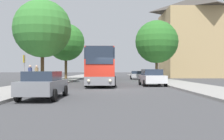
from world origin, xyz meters
TOP-DOWN VIEW (x-y plane):
  - ground_plane at (0.00, 0.00)m, footprint 300.00×300.00m
  - sidewalk_left at (-7.00, 0.00)m, footprint 4.00×120.00m
  - sidewalk_right at (7.00, 0.00)m, footprint 4.00×120.00m
  - building_right_background at (18.34, 32.81)m, footprint 15.15×11.76m
  - bus_front at (-1.15, 6.24)m, footprint 2.86×12.00m
  - bus_middle at (-1.21, 20.61)m, footprint 3.02×10.83m
  - bus_rear at (-0.82, 35.37)m, footprint 2.77×11.74m
  - parked_car_left_curb at (-3.70, -6.58)m, footprint 1.99×4.45m
  - parked_car_right_near at (3.82, 4.66)m, footprint 2.27×4.23m
  - parked_car_right_far at (4.17, 22.83)m, footprint 2.12×4.26m
  - bus_stop_sign at (-7.06, 0.55)m, footprint 0.08×0.45m
  - pedestrian_waiting_near at (-7.51, 3.60)m, footprint 0.36×0.36m
  - pedestrian_waiting_far at (-7.37, 5.20)m, footprint 0.36×0.36m
  - tree_left_near at (-6.90, 19.45)m, footprint 5.66×5.66m
  - tree_left_far at (-8.01, 9.91)m, footprint 6.66×6.66m
  - tree_right_near at (6.62, 17.77)m, footprint 6.24×6.24m

SIDE VIEW (x-z plane):
  - ground_plane at x=0.00m, z-range 0.00..0.00m
  - sidewalk_left at x=-7.00m, z-range 0.00..0.15m
  - sidewalk_right at x=7.00m, z-range 0.00..0.15m
  - parked_car_right_far at x=4.17m, z-range 0.04..1.40m
  - parked_car_left_curb at x=-3.70m, z-range 0.04..1.48m
  - parked_car_right_near at x=3.82m, z-range 0.02..1.61m
  - pedestrian_waiting_near at x=-7.51m, z-range 0.16..1.98m
  - pedestrian_waiting_far at x=-7.37m, z-range 0.16..1.99m
  - bus_middle at x=-1.21m, z-range 0.12..3.35m
  - bus_stop_sign at x=-7.06m, z-range 0.46..3.05m
  - bus_front at x=-1.15m, z-range 0.12..3.57m
  - bus_rear at x=-0.82m, z-range 0.12..3.62m
  - tree_right_near at x=6.62m, z-range 1.33..9.93m
  - tree_left_near at x=-6.90m, z-range 1.52..9.94m
  - tree_left_far at x=-8.01m, z-range 1.54..11.01m
  - building_right_background at x=18.34m, z-range 0.00..16.82m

